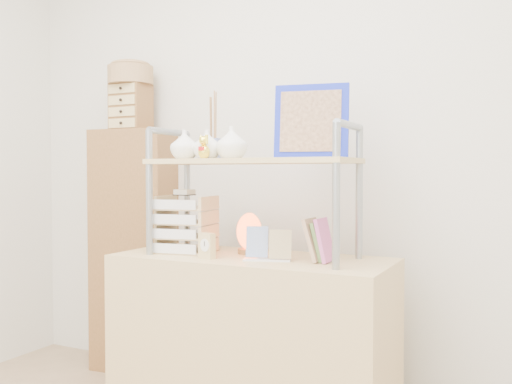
% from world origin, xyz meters
% --- Properties ---
extents(desk, '(1.20, 0.50, 0.75)m').
position_xyz_m(desk, '(0.00, 1.20, 0.38)').
color(desk, tan).
rests_on(desk, ground).
extents(cabinet, '(0.47, 0.28, 1.35)m').
position_xyz_m(cabinet, '(-0.93, 1.57, 0.68)').
color(cabinet, brown).
rests_on(cabinet, ground).
extents(hutch, '(0.90, 0.34, 0.74)m').
position_xyz_m(hutch, '(-0.04, 1.21, 1.18)').
color(hutch, gray).
rests_on(hutch, desk).
extents(letter_tray, '(0.27, 0.26, 0.29)m').
position_xyz_m(letter_tray, '(-0.33, 1.18, 0.86)').
color(letter_tray, tan).
rests_on(letter_tray, desk).
extents(salt_lamp, '(0.12, 0.11, 0.18)m').
position_xyz_m(salt_lamp, '(-0.05, 1.28, 0.84)').
color(salt_lamp, brown).
rests_on(salt_lamp, desk).
extents(desk_clock, '(0.08, 0.05, 0.11)m').
position_xyz_m(desk_clock, '(-0.14, 1.07, 0.80)').
color(desk_clock, tan).
rests_on(desk_clock, desk).
extents(postcard_stand, '(0.20, 0.11, 0.14)m').
position_xyz_m(postcard_stand, '(0.11, 1.13, 0.79)').
color(postcard_stand, white).
rests_on(postcard_stand, desk).
extents(drawer_chest, '(0.20, 0.16, 0.25)m').
position_xyz_m(drawer_chest, '(-0.93, 1.55, 1.48)').
color(drawer_chest, brown).
rests_on(drawer_chest, cabinet).
extents(woven_basket, '(0.25, 0.25, 0.10)m').
position_xyz_m(woven_basket, '(-0.93, 1.55, 1.65)').
color(woven_basket, olive).
rests_on(woven_basket, drawer_chest).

